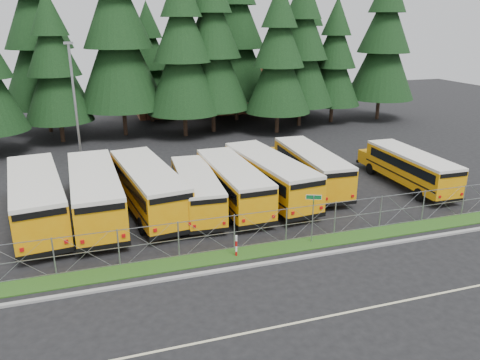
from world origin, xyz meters
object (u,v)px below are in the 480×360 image
Objects in this scene: street_sign at (313,208)px; bus_2 at (147,188)px; bus_6 at (309,168)px; light_standard at (75,103)px; striped_bollard at (236,246)px; bus_4 at (231,184)px; bus_east at (408,169)px; bus_0 at (37,200)px; bus_5 at (267,177)px; bus_3 at (196,191)px; bus_1 at (95,194)px.

bus_2 is at bearing 137.32° from street_sign.
bus_6 is 1.06× the size of light_standard.
striped_bollard is (3.58, -7.71, -0.92)m from bus_2.
bus_6 is 18.92m from light_standard.
striped_bollard is (-1.88, -7.14, -0.81)m from bus_4.
street_sign is at bearing -148.86° from bus_east.
striped_bollard is at bearing -176.19° from street_sign.
light_standard is (2.48, 10.56, 3.93)m from bus_0.
bus_5 is 8.87m from striped_bollard.
bus_3 is at bearing -176.82° from bus_4.
bus_0 reaches higher than striped_bollard.
bus_5 is at bearing 176.01° from bus_east.
bus_0 is 25.41m from bus_east.
bus_2 is 3.13m from bus_3.
bus_2 reaches higher than striped_bollard.
bus_east is (10.75, -0.91, -0.18)m from bus_5.
bus_1 reaches higher than street_sign.
bus_0 is 3.32m from bus_1.
bus_2 is 1.16× the size of bus_east.
bus_6 is at bearing 164.22° from bus_east.
bus_1 is at bearing 147.37° from street_sign.
bus_6 is 1.08× the size of bus_east.
bus_1 is 11.32m from bus_5.
bus_1 is 4.24× the size of street_sign.
bus_east is at bearing -3.96° from bus_4.
bus_1 is 8.63m from bus_4.
bus_3 is 13.88m from light_standard.
bus_4 is at bearing 8.30° from bus_3.
bus_1 is (3.32, -0.08, -0.01)m from bus_0.
bus_5 is (11.32, 0.07, -0.07)m from bus_1.
light_standard reaches higher than bus_1.
bus_3 is 0.86× the size of bus_5.
light_standard reaches higher than bus_east.
bus_5 is (5.12, 0.62, 0.20)m from bus_3.
bus_2 reaches higher than bus_east.
bus_3 is (9.52, -0.62, -0.29)m from bus_0.
bus_0 is 4.28× the size of street_sign.
bus_1 reaches higher than bus_east.
striped_bollard is at bearing -67.25° from light_standard.
bus_1 is at bearing 178.69° from bus_east.
street_sign is at bearing 3.81° from striped_bollard.
bus_5 is 10.79m from bus_east.
bus_4 is at bearing -9.61° from bus_0.
bus_4 reaches higher than striped_bollard.
bus_2 reaches higher than bus_5.
striped_bollard is at bearing -155.71° from bus_east.
bus_5 is 7.27m from street_sign.
bus_1 is at bearing -172.79° from bus_6.
street_sign is at bearing -49.62° from bus_3.
bus_east is 16.71m from striped_bollard.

